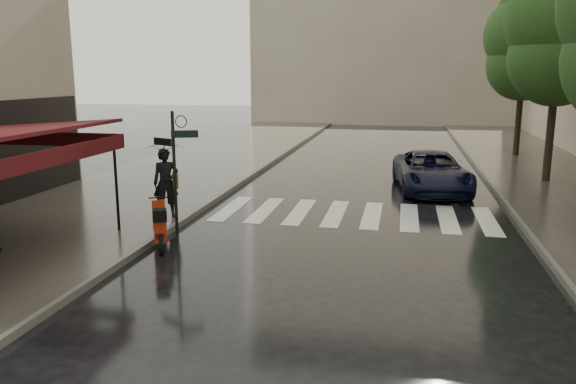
% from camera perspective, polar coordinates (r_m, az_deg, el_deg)
% --- Properties ---
extents(ground, '(120.00, 120.00, 0.00)m').
position_cam_1_polar(ground, '(11.38, -11.39, -8.77)').
color(ground, black).
rests_on(ground, ground).
extents(sidewalk_near, '(6.00, 60.00, 0.12)m').
position_cam_1_polar(sidewalk_near, '(23.80, -10.23, 2.25)').
color(sidewalk_near, '#38332D').
rests_on(sidewalk_near, ground).
extents(sidewalk_far, '(5.50, 60.00, 0.12)m').
position_cam_1_polar(sidewalk_far, '(22.92, 26.51, 0.81)').
color(sidewalk_far, '#38332D').
rests_on(sidewalk_far, ground).
extents(curb_near, '(0.12, 60.00, 0.16)m').
position_cam_1_polar(curb_near, '(22.85, -3.10, 2.06)').
color(curb_near, '#595651').
rests_on(curb_near, ground).
extents(curb_far, '(0.12, 60.00, 0.16)m').
position_cam_1_polar(curb_far, '(22.35, 19.57, 1.17)').
color(curb_far, '#595651').
rests_on(curb_far, ground).
extents(crosswalk, '(7.85, 3.20, 0.01)m').
position_cam_1_polar(crosswalk, '(16.32, 6.68, -2.25)').
color(crosswalk, silver).
rests_on(crosswalk, ground).
extents(signpost, '(1.17, 0.29, 3.10)m').
position_cam_1_polar(signpost, '(14.06, -11.46, 2.91)').
color(signpost, black).
rests_on(signpost, ground).
extents(tree_mid, '(3.80, 3.80, 8.34)m').
position_cam_1_polar(tree_mid, '(22.45, 25.94, 14.89)').
color(tree_mid, black).
rests_on(tree_mid, sidewalk_far).
extents(tree_far, '(3.80, 3.80, 8.16)m').
position_cam_1_polar(tree_far, '(29.32, 22.94, 13.90)').
color(tree_far, black).
rests_on(tree_far, sidewalk_far).
extents(pedestrian_with_umbrella, '(1.50, 1.51, 2.58)m').
position_cam_1_polar(pedestrian_with_umbrella, '(15.51, -12.41, 3.68)').
color(pedestrian_with_umbrella, black).
rests_on(pedestrian_with_umbrella, sidewalk_near).
extents(scooter, '(0.89, 1.52, 1.08)m').
position_cam_1_polar(scooter, '(13.36, -12.90, -3.46)').
color(scooter, black).
rests_on(scooter, ground).
extents(parked_car, '(2.81, 5.11, 1.35)m').
position_cam_1_polar(parked_car, '(19.96, 14.37, 2.02)').
color(parked_car, black).
rests_on(parked_car, ground).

